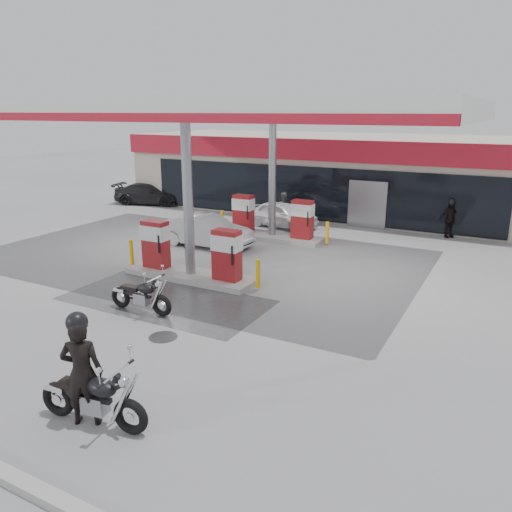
{
  "coord_description": "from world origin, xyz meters",
  "views": [
    {
      "loc": [
        9.22,
        -10.72,
        5.3
      ],
      "look_at": [
        2.61,
        1.66,
        1.2
      ],
      "focal_mm": 35.0,
      "sensor_mm": 36.0,
      "label": 1
    }
  ],
  "objects": [
    {
      "name": "biker_main",
      "position": [
        2.99,
        -5.38,
        0.98
      ],
      "size": [
        0.86,
        0.76,
        1.97
      ],
      "primitive_type": "imported",
      "rotation": [
        0.0,
        0.0,
        3.64
      ],
      "color": "black",
      "rests_on": "ground"
    },
    {
      "name": "store_building",
      "position": [
        0.01,
        15.94,
        2.01
      ],
      "size": [
        22.0,
        8.22,
        4.0
      ],
      "color": "#BDB49E",
      "rests_on": "ground"
    },
    {
      "name": "hatchback_silver",
      "position": [
        -1.78,
        5.6,
        0.65
      ],
      "size": [
        3.94,
        1.43,
        1.29
      ],
      "primitive_type": "imported",
      "rotation": [
        0.0,
        0.0,
        1.56
      ],
      "color": "#A8AAB0",
      "rests_on": "ground"
    },
    {
      "name": "sedan_white",
      "position": [
        -0.56,
        10.2,
        0.6
      ],
      "size": [
        3.72,
        1.98,
        1.2
      ],
      "primitive_type": "imported",
      "rotation": [
        0.0,
        0.0,
        1.41
      ],
      "color": "white",
      "rests_on": "ground"
    },
    {
      "name": "pump_island_far",
      "position": [
        0.0,
        8.0,
        0.71
      ],
      "size": [
        5.14,
        1.3,
        1.78
      ],
      "color": "#9E9E99",
      "rests_on": "ground"
    },
    {
      "name": "biker_walking",
      "position": [
        6.67,
        11.8,
        0.8
      ],
      "size": [
        0.97,
        0.89,
        1.6
      ],
      "primitive_type": "imported",
      "rotation": [
        0.0,
        0.0,
        0.68
      ],
      "color": "black",
      "rests_on": "ground"
    },
    {
      "name": "ground",
      "position": [
        0.0,
        0.0,
        0.0
      ],
      "size": [
        90.0,
        90.0,
        0.0
      ],
      "primitive_type": "plane",
      "color": "gray",
      "rests_on": "ground"
    },
    {
      "name": "parked_car_left",
      "position": [
        -10.0,
        12.0,
        0.6
      ],
      "size": [
        4.44,
        2.69,
        1.2
      ],
      "primitive_type": "imported",
      "rotation": [
        0.0,
        0.0,
        1.83
      ],
      "color": "black",
      "rests_on": "ground"
    },
    {
      "name": "wet_patch",
      "position": [
        0.5,
        0.0,
        0.0
      ],
      "size": [
        6.0,
        3.0,
        0.0
      ],
      "primitive_type": "cube",
      "color": "#4C4C4F",
      "rests_on": "ground"
    },
    {
      "name": "attendant",
      "position": [
        -0.73,
        10.8,
        0.78
      ],
      "size": [
        0.77,
        0.88,
        1.55
      ],
      "primitive_type": "imported",
      "rotation": [
        0.0,
        0.0,
        1.31
      ],
      "color": "#4C4C50",
      "rests_on": "ground"
    },
    {
      "name": "pump_island_near",
      "position": [
        0.0,
        2.0,
        0.71
      ],
      "size": [
        5.14,
        1.3,
        1.78
      ],
      "color": "#9E9E99",
      "rests_on": "ground"
    },
    {
      "name": "main_motorcycle",
      "position": [
        3.19,
        -5.35,
        0.5
      ],
      "size": [
        2.19,
        0.84,
        1.13
      ],
      "rotation": [
        0.0,
        0.0,
        0.13
      ],
      "color": "black",
      "rests_on": "ground"
    },
    {
      "name": "canopy",
      "position": [
        0.0,
        5.0,
        5.27
      ],
      "size": [
        16.0,
        10.02,
        5.51
      ],
      "color": "silver",
      "rests_on": "ground"
    },
    {
      "name": "drain_cover",
      "position": [
        2.0,
        -2.0,
        0.0
      ],
      "size": [
        0.7,
        0.7,
        0.01
      ],
      "primitive_type": "cylinder",
      "color": "#38383A",
      "rests_on": "ground"
    },
    {
      "name": "parked_motorcycle",
      "position": [
        0.5,
        -0.99,
        0.46
      ],
      "size": [
        2.01,
        0.77,
        1.03
      ],
      "rotation": [
        0.0,
        0.0,
        0.03
      ],
      "color": "black",
      "rests_on": "ground"
    }
  ]
}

